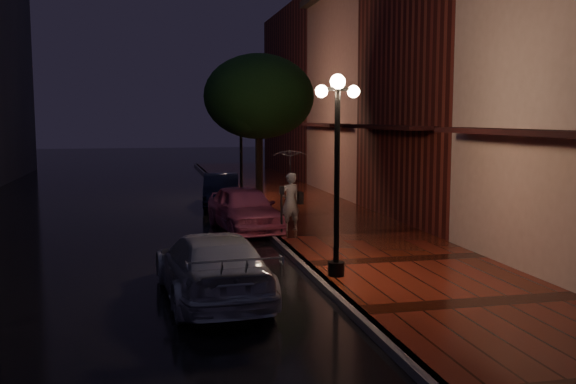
{
  "coord_description": "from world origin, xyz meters",
  "views": [
    {
      "loc": [
        -3.61,
        -18.03,
        3.55
      ],
      "look_at": [
        0.41,
        0.08,
        1.4
      ],
      "focal_mm": 40.0,
      "sensor_mm": 36.0,
      "label": 1
    }
  ],
  "objects": [
    {
      "name": "street_tree",
      "position": [
        0.61,
        5.99,
        4.24
      ],
      "size": [
        4.16,
        4.16,
        5.8
      ],
      "color": "black",
      "rests_on": "sidewalk"
    },
    {
      "name": "storefront_far",
      "position": [
        7.0,
        10.0,
        4.5
      ],
      "size": [
        5.0,
        8.0,
        9.0
      ],
      "primitive_type": "cube",
      "color": "#8C5951",
      "rests_on": "ground"
    },
    {
      "name": "storefront_mid",
      "position": [
        7.0,
        2.0,
        5.5
      ],
      "size": [
        5.0,
        8.0,
        11.0
      ],
      "primitive_type": "cube",
      "color": "#511914",
      "rests_on": "ground"
    },
    {
      "name": "storefront_extra",
      "position": [
        7.0,
        20.0,
        5.0
      ],
      "size": [
        5.0,
        12.0,
        10.0
      ],
      "primitive_type": "cube",
      "color": "#511914",
      "rests_on": "ground"
    },
    {
      "name": "streetlamp_far",
      "position": [
        0.35,
        9.0,
        2.6
      ],
      "size": [
        0.96,
        0.36,
        4.31
      ],
      "color": "black",
      "rests_on": "sidewalk"
    },
    {
      "name": "ground",
      "position": [
        0.0,
        0.0,
        0.0
      ],
      "size": [
        120.0,
        120.0,
        0.0
      ],
      "primitive_type": "plane",
      "color": "black",
      "rests_on": "ground"
    },
    {
      "name": "woman_with_umbrella",
      "position": [
        0.6,
        0.63,
        1.79
      ],
      "size": [
        1.03,
        1.05,
        2.48
      ],
      "rotation": [
        0.0,
        0.0,
        3.42
      ],
      "color": "white",
      "rests_on": "sidewalk"
    },
    {
      "name": "sidewalk",
      "position": [
        2.25,
        0.0,
        0.07
      ],
      "size": [
        4.5,
        60.0,
        0.15
      ],
      "primitive_type": "cube",
      "color": "#4B190D",
      "rests_on": "ground"
    },
    {
      "name": "parking_meter",
      "position": [
        0.19,
        -0.04,
        1.02
      ],
      "size": [
        0.13,
        0.1,
        1.44
      ],
      "rotation": [
        0.0,
        0.0,
        0.01
      ],
      "color": "black",
      "rests_on": "sidewalk"
    },
    {
      "name": "navy_car",
      "position": [
        -0.67,
        7.68,
        0.65
      ],
      "size": [
        1.84,
        4.09,
        1.3
      ],
      "primitive_type": "imported",
      "rotation": [
        0.0,
        0.0,
        -0.12
      ],
      "color": "black",
      "rests_on": "ground"
    },
    {
      "name": "streetlamp_near",
      "position": [
        0.35,
        -5.0,
        2.6
      ],
      "size": [
        0.96,
        0.36,
        4.31
      ],
      "color": "black",
      "rests_on": "sidewalk"
    },
    {
      "name": "pink_car",
      "position": [
        -0.63,
        1.79,
        0.72
      ],
      "size": [
        2.19,
        4.38,
        1.43
      ],
      "primitive_type": "imported",
      "rotation": [
        0.0,
        0.0,
        0.12
      ],
      "color": "#BF4E72",
      "rests_on": "ground"
    },
    {
      "name": "silver_car",
      "position": [
        -2.4,
        -5.74,
        0.67
      ],
      "size": [
        2.23,
        4.75,
        1.34
      ],
      "primitive_type": "imported",
      "rotation": [
        0.0,
        0.0,
        3.22
      ],
      "color": "#AEAFB6",
      "rests_on": "ground"
    },
    {
      "name": "curb",
      "position": [
        0.0,
        0.0,
        0.07
      ],
      "size": [
        0.25,
        60.0,
        0.15
      ],
      "primitive_type": "cube",
      "color": "#595451",
      "rests_on": "ground"
    }
  ]
}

